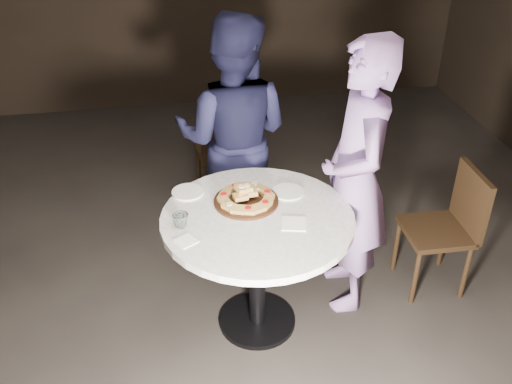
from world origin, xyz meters
TOP-DOWN VIEW (x-y plane):
  - floor at (0.00, 0.00)m, footprint 7.00×7.00m
  - table at (0.08, -0.14)m, footprint 1.37×1.37m
  - serving_board at (0.04, 0.01)m, footprint 0.45×0.45m
  - focaccia_pile at (0.04, 0.01)m, footprint 0.35×0.34m
  - plate_left at (-0.29, 0.17)m, footprint 0.24×0.24m
  - plate_right at (0.31, 0.07)m, footprint 0.22×0.22m
  - water_glass at (-0.35, -0.17)m, footprint 0.11×0.11m
  - napkin_near at (-0.34, -0.31)m, footprint 0.14×0.14m
  - napkin_far at (0.27, -0.26)m, footprint 0.16×0.16m
  - chair_far at (0.08, 1.26)m, footprint 0.50×0.52m
  - chair_right at (1.41, 0.04)m, footprint 0.44×0.42m
  - diner_navy at (0.07, 0.77)m, footprint 1.02×0.90m
  - diner_teal at (0.72, 0.04)m, footprint 0.48×0.69m

SIDE VIEW (x-z plane):
  - floor at x=0.00m, z-range 0.00..0.00m
  - chair_right at x=1.41m, z-range 0.07..0.95m
  - chair_far at x=0.08m, z-range 0.08..1.05m
  - table at x=0.08m, z-range 0.26..1.10m
  - napkin_near at x=-0.34m, z-range 0.83..0.84m
  - napkin_far at x=0.27m, z-range 0.83..0.84m
  - plate_right at x=0.31m, z-range 0.83..0.85m
  - plate_left at x=-0.29m, z-range 0.83..0.85m
  - serving_board at x=0.04m, z-range 0.83..0.85m
  - water_glass at x=-0.35m, z-range 0.83..0.92m
  - focaccia_pile at x=0.04m, z-range 0.83..0.92m
  - diner_navy at x=0.07m, z-range 0.00..1.76m
  - diner_teal at x=0.72m, z-range 0.00..1.79m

